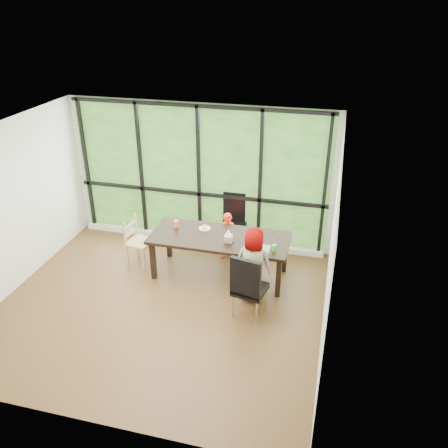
{
  "coord_description": "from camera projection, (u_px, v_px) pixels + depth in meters",
  "views": [
    {
      "loc": [
        2.42,
        -5.45,
        4.45
      ],
      "look_at": [
        0.78,
        1.0,
        1.05
      ],
      "focal_mm": 37.02,
      "sensor_mm": 36.0,
      "label": 1
    }
  ],
  "objects": [
    {
      "name": "straw_pink",
      "position": [
        274.0,
        243.0,
        7.23
      ],
      "size": [
        0.01,
        0.04,
        0.2
      ],
      "primitive_type": "cylinder",
      "rotation": [
        0.14,
        0.0,
        0.0
      ],
      "color": "pink",
      "rests_on": "green_cup"
    },
    {
      "name": "plate_near",
      "position": [
        253.0,
        247.0,
        7.41
      ],
      "size": [
        0.23,
        0.23,
        0.01
      ],
      "primitive_type": "cylinder",
      "color": "white",
      "rests_on": "dining_table"
    },
    {
      "name": "tissue",
      "position": [
        229.0,
        233.0,
        7.49
      ],
      "size": [
        0.12,
        0.12,
        0.11
      ],
      "primitive_type": "cone",
      "color": "white",
      "rests_on": "tissue_box"
    },
    {
      "name": "chair_interior_leather",
      "position": [
        250.0,
        285.0,
        6.83
      ],
      "size": [
        0.54,
        0.54,
        1.08
      ],
      "primitive_type": "cube",
      "rotation": [
        0.0,
        0.0,
        2.95
      ],
      "color": "black",
      "rests_on": "ground"
    },
    {
      "name": "child_older",
      "position": [
        254.0,
        265.0,
        7.16
      ],
      "size": [
        0.65,
        0.46,
        1.25
      ],
      "primitive_type": "imported",
      "rotation": [
        0.0,
        0.0,
        3.03
      ],
      "color": "slate",
      "rests_on": "ground"
    },
    {
      "name": "crepe_rolls_near",
      "position": [
        253.0,
        245.0,
        7.4
      ],
      "size": [
        0.1,
        0.12,
        0.04
      ],
      "primitive_type": null,
      "color": "tan",
      "rests_on": "plate_near"
    },
    {
      "name": "placemat",
      "position": [
        257.0,
        249.0,
        7.36
      ],
      "size": [
        0.42,
        0.31,
        0.01
      ],
      "primitive_type": "cube",
      "color": "tan",
      "rests_on": "dining_table"
    },
    {
      "name": "chair_window_leather",
      "position": [
        233.0,
        223.0,
        8.64
      ],
      "size": [
        0.48,
        0.48,
        1.08
      ],
      "primitive_type": "cube",
      "rotation": [
        0.0,
        0.0,
        0.05
      ],
      "color": "black",
      "rests_on": "ground"
    },
    {
      "name": "plate_far",
      "position": [
        205.0,
        228.0,
        7.97
      ],
      "size": [
        0.21,
        0.21,
        0.01
      ],
      "primitive_type": "cylinder",
      "color": "white",
      "rests_on": "dining_table"
    },
    {
      "name": "orange_cup",
      "position": [
        176.0,
        224.0,
        8.0
      ],
      "size": [
        0.08,
        0.08,
        0.12
      ],
      "primitive_type": "cylinder",
      "color": "orange",
      "rests_on": "dining_table"
    },
    {
      "name": "back_wall",
      "position": [
        200.0,
        175.0,
        8.59
      ],
      "size": [
        5.0,
        0.0,
        5.0
      ],
      "primitive_type": "plane",
      "rotation": [
        1.57,
        0.0,
        0.0
      ],
      "color": "silver",
      "rests_on": "ground"
    },
    {
      "name": "crepe_rolls_far",
      "position": [
        205.0,
        227.0,
        7.96
      ],
      "size": [
        0.1,
        0.12,
        0.04
      ],
      "primitive_type": null,
      "color": "tan",
      "rests_on": "plate_far"
    },
    {
      "name": "child_toddler",
      "position": [
        228.0,
        236.0,
        8.36
      ],
      "size": [
        0.35,
        0.25,
        0.9
      ],
      "primitive_type": "imported",
      "rotation": [
        0.0,
        0.0,
        0.1
      ],
      "color": "#F5350B",
      "rests_on": "ground"
    },
    {
      "name": "straw_white",
      "position": [
        176.0,
        219.0,
        7.96
      ],
      "size": [
        0.01,
        0.04,
        0.2
      ],
      "primitive_type": "cylinder",
      "rotation": [
        0.14,
        0.0,
        0.0
      ],
      "color": "white",
      "rests_on": "orange_cup"
    },
    {
      "name": "window_mullions",
      "position": [
        199.0,
        177.0,
        8.54
      ],
      "size": [
        4.8,
        0.06,
        2.65
      ],
      "primitive_type": null,
      "color": "black",
      "rests_on": "back_wall"
    },
    {
      "name": "ground",
      "position": [
        160.0,
        306.0,
        7.26
      ],
      "size": [
        5.0,
        5.0,
        0.0
      ],
      "primitive_type": "plane",
      "color": "black",
      "rests_on": "ground"
    },
    {
      "name": "dining_table",
      "position": [
        220.0,
        256.0,
        7.89
      ],
      "size": [
        2.34,
        0.98,
        0.75
      ],
      "primitive_type": "cube",
      "rotation": [
        0.0,
        0.0,
        0.01
      ],
      "color": "black",
      "rests_on": "ground"
    },
    {
      "name": "window_sill",
      "position": [
        200.0,
        239.0,
        9.09
      ],
      "size": [
        4.8,
        0.12,
        0.1
      ],
      "primitive_type": "cube",
      "color": "silver",
      "rests_on": "ground"
    },
    {
      "name": "green_cup",
      "position": [
        274.0,
        248.0,
        7.28
      ],
      "size": [
        0.07,
        0.07,
        0.11
      ],
      "primitive_type": "cylinder",
      "color": "#41D628",
      "rests_on": "dining_table"
    },
    {
      "name": "tissue_box",
      "position": [
        229.0,
        239.0,
        7.55
      ],
      "size": [
        0.13,
        0.13,
        0.11
      ],
      "primitive_type": "cube",
      "color": "tan",
      "rests_on": "dining_table"
    },
    {
      "name": "chair_end_beech",
      "position": [
        140.0,
        242.0,
        8.17
      ],
      "size": [
        0.45,
        0.47,
        0.9
      ],
      "primitive_type": "cube",
      "rotation": [
        0.0,
        0.0,
        1.45
      ],
      "color": "tan",
      "rests_on": "ground"
    },
    {
      "name": "foliage_backdrop",
      "position": [
        199.0,
        176.0,
        8.57
      ],
      "size": [
        4.8,
        0.02,
        2.65
      ],
      "primitive_type": "cube",
      "color": "#214919",
      "rests_on": "back_wall"
    }
  ]
}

